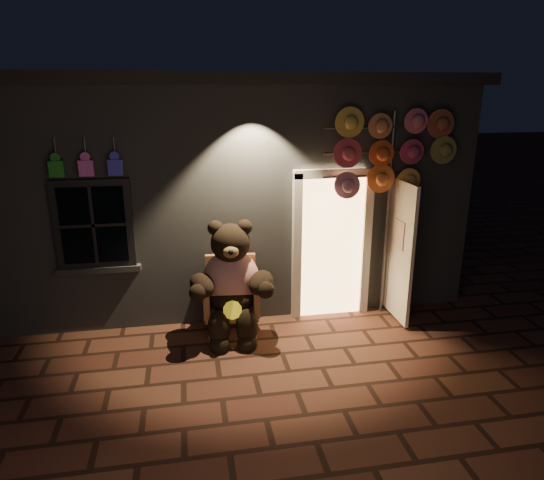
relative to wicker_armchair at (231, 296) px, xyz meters
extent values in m
plane|color=brown|center=(0.15, -1.15, -0.53)|extent=(60.00, 60.00, 0.00)
cube|color=slate|center=(0.15, 2.85, 1.12)|extent=(7.00, 5.00, 3.30)
cube|color=black|center=(0.15, 2.85, 2.85)|extent=(7.30, 5.30, 0.16)
cube|color=black|center=(-1.75, 0.31, 1.02)|extent=(1.00, 0.10, 1.20)
cube|color=black|center=(-1.75, 0.28, 1.02)|extent=(0.82, 0.06, 1.02)
cube|color=slate|center=(-1.75, 0.31, 0.39)|extent=(1.10, 0.14, 0.08)
cube|color=#FFC272|center=(1.50, 0.33, 0.52)|extent=(0.92, 0.10, 2.10)
cube|color=beige|center=(0.98, 0.29, 0.52)|extent=(0.12, 0.12, 2.20)
cube|color=beige|center=(2.02, 0.29, 0.52)|extent=(0.12, 0.12, 2.20)
cube|color=beige|center=(1.50, 0.29, 1.60)|extent=(1.16, 0.12, 0.12)
cube|color=beige|center=(2.40, -0.05, 0.52)|extent=(0.05, 0.80, 2.00)
cube|color=#227C21|center=(-2.10, 0.23, 1.77)|extent=(0.18, 0.07, 0.20)
cylinder|color=#59595E|center=(-2.10, 0.29, 2.02)|extent=(0.02, 0.02, 0.25)
cube|color=#D557B4|center=(-1.75, 0.23, 1.77)|extent=(0.18, 0.07, 0.20)
cylinder|color=#59595E|center=(-1.75, 0.29, 2.02)|extent=(0.02, 0.02, 0.25)
cube|color=#3737C1|center=(-1.40, 0.23, 1.77)|extent=(0.18, 0.07, 0.20)
cylinder|color=#59595E|center=(-1.40, 0.29, 2.02)|extent=(0.02, 0.02, 0.25)
cube|color=#A2633E|center=(-0.01, -0.09, -0.16)|extent=(0.74, 0.70, 0.10)
cube|color=#A2633E|center=(0.02, 0.21, 0.18)|extent=(0.70, 0.13, 0.69)
cube|color=#A2633E|center=(-0.33, -0.08, 0.04)|extent=(0.12, 0.60, 0.40)
cube|color=#A2633E|center=(0.32, -0.13, 0.04)|extent=(0.12, 0.60, 0.40)
cylinder|color=#A2633E|center=(-0.32, -0.34, -0.37)|extent=(0.05, 0.05, 0.32)
cylinder|color=#A2633E|center=(0.27, -0.39, -0.37)|extent=(0.05, 0.05, 0.32)
cylinder|color=#A2633E|center=(-0.28, 0.21, -0.37)|extent=(0.05, 0.05, 0.32)
cylinder|color=#A2633E|center=(0.31, 0.17, -0.37)|extent=(0.05, 0.05, 0.32)
ellipsoid|color=red|center=(0.00, -0.02, 0.26)|extent=(0.81, 0.67, 0.80)
ellipsoid|color=black|center=(0.00, -0.11, 0.02)|extent=(0.67, 0.58, 0.38)
sphere|color=black|center=(0.00, -0.08, 0.79)|extent=(0.56, 0.56, 0.52)
sphere|color=black|center=(-0.19, -0.03, 0.99)|extent=(0.20, 0.20, 0.20)
sphere|color=black|center=(0.19, -0.06, 0.99)|extent=(0.20, 0.20, 0.20)
ellipsoid|color=olive|center=(-0.02, -0.32, 0.74)|extent=(0.21, 0.16, 0.16)
ellipsoid|color=black|center=(-0.40, -0.24, 0.29)|extent=(0.42, 0.59, 0.29)
ellipsoid|color=black|center=(0.36, -0.30, 0.29)|extent=(0.48, 0.60, 0.29)
ellipsoid|color=black|center=(-0.21, -0.44, -0.25)|extent=(0.29, 0.29, 0.50)
ellipsoid|color=black|center=(0.15, -0.46, -0.25)|extent=(0.29, 0.29, 0.50)
sphere|color=black|center=(-0.22, -0.50, -0.45)|extent=(0.27, 0.27, 0.27)
sphere|color=black|center=(0.14, -0.53, -0.45)|extent=(0.27, 0.27, 0.27)
cylinder|color=yellow|center=(-0.03, -0.45, 0.00)|extent=(0.25, 0.12, 0.24)
cylinder|color=#59595E|center=(2.30, 0.23, 0.96)|extent=(0.04, 0.04, 2.97)
cylinder|color=#59595E|center=(1.97, 0.21, 2.22)|extent=(1.32, 0.03, 0.03)
cylinder|color=#59595E|center=(1.97, 0.21, 1.89)|extent=(1.32, 0.03, 0.03)
cylinder|color=#59595E|center=(1.97, 0.21, 1.56)|extent=(1.32, 0.03, 0.03)
cylinder|color=gold|center=(1.65, 0.15, 2.28)|extent=(0.37, 0.11, 0.38)
cylinder|color=#C97B4F|center=(2.09, 0.12, 2.28)|extent=(0.37, 0.11, 0.38)
cylinder|color=#C6606E|center=(2.53, 0.09, 2.28)|extent=(0.37, 0.11, 0.38)
cylinder|color=#9C4D35|center=(2.97, 0.15, 2.28)|extent=(0.37, 0.11, 0.38)
cylinder|color=#BB404B|center=(1.65, 0.12, 1.89)|extent=(0.37, 0.11, 0.38)
cylinder|color=#C94C21|center=(2.09, 0.09, 1.89)|extent=(0.37, 0.11, 0.38)
cylinder|color=#B13759|center=(2.53, 0.15, 1.89)|extent=(0.37, 0.11, 0.38)
cylinder|color=olive|center=(2.97, 0.12, 1.89)|extent=(0.37, 0.11, 0.38)
cylinder|color=#CF8290|center=(1.65, 0.09, 1.51)|extent=(0.37, 0.11, 0.38)
cylinder|color=orange|center=(2.09, 0.15, 1.51)|extent=(0.37, 0.11, 0.38)
cylinder|color=#F4B141|center=(2.53, 0.12, 1.51)|extent=(0.37, 0.11, 0.38)
camera|label=1|loc=(-0.54, -6.12, 2.71)|focal=32.00mm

